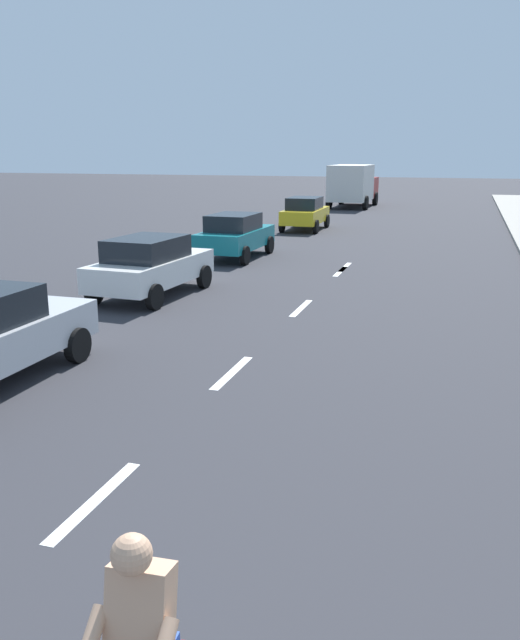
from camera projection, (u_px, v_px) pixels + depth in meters
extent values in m
plane|color=#2D2D33|center=(316.00, 295.00, 17.37)|extent=(160.00, 160.00, 0.00)
cube|color=white|center=(95.00, 500.00, 7.15)|extent=(0.16, 1.80, 0.01)
cube|color=white|center=(232.00, 372.00, 11.26)|extent=(0.16, 1.80, 0.01)
cube|color=white|center=(301.00, 308.00, 15.86)|extent=(0.16, 1.80, 0.01)
cube|color=white|center=(340.00, 271.00, 20.66)|extent=(0.16, 1.80, 0.01)
cube|color=white|center=(345.00, 267.00, 21.42)|extent=(0.16, 1.80, 0.01)
cube|color=tan|center=(140.00, 618.00, 3.51)|extent=(0.36, 0.34, 0.63)
sphere|color=tan|center=(132.00, 554.00, 3.35)|extent=(0.22, 0.22, 0.22)
cylinder|color=black|center=(78.00, 345.00, 11.75)|extent=(0.18, 0.64, 0.64)
cube|color=white|center=(152.00, 270.00, 17.06)|extent=(1.94, 4.16, 0.64)
cube|color=black|center=(147.00, 248.00, 16.73)|extent=(1.62, 2.20, 0.56)
cylinder|color=black|center=(150.00, 273.00, 18.70)|extent=(0.22, 0.65, 0.64)
cylinder|color=black|center=(204.00, 277.00, 18.11)|extent=(0.22, 0.65, 0.64)
cylinder|color=black|center=(94.00, 292.00, 16.20)|extent=(0.22, 0.65, 0.64)
cylinder|color=black|center=(155.00, 297.00, 15.61)|extent=(0.22, 0.65, 0.64)
cube|color=#14727A|center=(236.00, 238.00, 23.16)|extent=(1.75, 4.00, 0.64)
cube|color=black|center=(234.00, 222.00, 22.83)|extent=(1.51, 2.09, 0.56)
cylinder|color=black|center=(228.00, 243.00, 24.75)|extent=(0.19, 0.64, 0.64)
cylinder|color=black|center=(269.00, 245.00, 24.24)|extent=(0.19, 0.64, 0.64)
cylinder|color=black|center=(199.00, 253.00, 22.27)|extent=(0.19, 0.64, 0.64)
cylinder|color=black|center=(245.00, 256.00, 21.76)|extent=(0.19, 0.64, 0.64)
cube|color=gold|center=(305.00, 215.00, 31.34)|extent=(1.66, 3.87, 0.64)
cube|color=black|center=(305.00, 203.00, 31.01)|extent=(1.45, 2.02, 0.56)
cylinder|color=black|center=(295.00, 220.00, 32.88)|extent=(0.19, 0.64, 0.64)
cylinder|color=black|center=(327.00, 221.00, 32.43)|extent=(0.19, 0.64, 0.64)
cylinder|color=black|center=(282.00, 226.00, 30.45)|extent=(0.19, 0.64, 0.64)
cylinder|color=black|center=(316.00, 227.00, 30.00)|extent=(0.19, 0.64, 0.64)
cube|color=maroon|center=(359.00, 187.00, 45.89)|extent=(2.46, 2.40, 1.40)
cube|color=silver|center=(351.00, 183.00, 43.04)|extent=(2.50, 4.22, 2.30)
cylinder|color=black|center=(341.00, 198.00, 46.34)|extent=(0.30, 0.91, 0.90)
cylinder|color=black|center=(375.00, 199.00, 45.59)|extent=(0.30, 0.91, 0.90)
cylinder|color=black|center=(329.00, 202.00, 42.77)|extent=(0.30, 0.91, 0.90)
cylinder|color=black|center=(365.00, 203.00, 42.02)|extent=(0.30, 0.91, 0.90)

